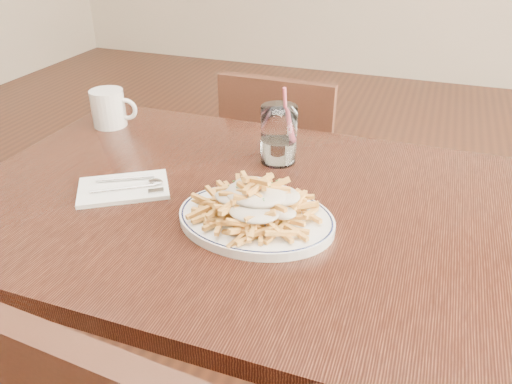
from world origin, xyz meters
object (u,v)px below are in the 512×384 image
at_px(table, 244,229).
at_px(coffee_mug, 109,108).
at_px(chair_far, 282,169).
at_px(water_glass, 279,138).
at_px(loaded_fries, 256,199).
at_px(fries_plate, 256,219).

height_order(table, coffee_mug, coffee_mug).
height_order(table, chair_far, chair_far).
bearing_deg(water_glass, coffee_mug, 173.96).
distance_m(water_glass, coffee_mug, 0.50).
bearing_deg(chair_far, water_glass, -74.65).
bearing_deg(chair_far, loaded_fries, -76.91).
bearing_deg(coffee_mug, fries_plate, -30.86).
distance_m(table, coffee_mug, 0.56).
bearing_deg(fries_plate, coffee_mug, 149.14).
xyz_separation_m(chair_far, loaded_fries, (0.18, -0.77, 0.34)).
relative_size(chair_far, loaded_fries, 3.44).
xyz_separation_m(fries_plate, coffee_mug, (-0.54, 0.33, 0.04)).
height_order(loaded_fries, coffee_mug, coffee_mug).
distance_m(table, loaded_fries, 0.17).
bearing_deg(chair_far, table, -80.05).
bearing_deg(table, loaded_fries, -54.79).
bearing_deg(loaded_fries, table, 125.21).
distance_m(fries_plate, water_glass, 0.28).
distance_m(chair_far, fries_plate, 0.84).
relative_size(loaded_fries, water_glass, 1.28).
xyz_separation_m(table, fries_plate, (0.06, -0.08, 0.09)).
height_order(chair_far, water_glass, water_glass).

